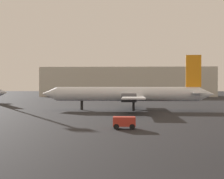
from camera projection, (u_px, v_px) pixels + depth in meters
The scene contains 3 objects.
airplane_distant at pixel (129, 94), 56.56m from camera, with size 33.47×25.93×10.61m.
baggage_cart at pixel (124, 122), 31.33m from camera, with size 2.41×1.39×1.30m.
terminal_building at pixel (127, 82), 142.72m from camera, with size 80.92×21.41×13.66m, color beige.
Camera 1 is at (-2.50, -8.81, 4.51)m, focal length 46.81 mm.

